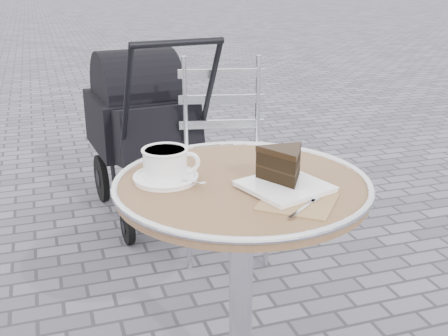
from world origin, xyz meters
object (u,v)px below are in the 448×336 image
object	(u,v)px
cafe_table	(241,235)
bistro_chair	(223,133)
cake_plate_set	(285,169)
cappuccino_set	(166,166)
baby_stroller	(144,132)

from	to	relation	value
cafe_table	bistro_chair	bearing A→B (deg)	74.65
cafe_table	cake_plate_set	bearing A→B (deg)	-34.87
cappuccino_set	bistro_chair	distance (m)	1.09
cappuccino_set	cake_plate_set	bearing A→B (deg)	-14.01
cafe_table	bistro_chair	size ratio (longest dim) A/B	0.82
cafe_table	cake_plate_set	distance (m)	0.24
cappuccino_set	baby_stroller	size ratio (longest dim) A/B	0.19
cake_plate_set	baby_stroller	xyz separation A→B (m)	(-0.10, 1.59, -0.33)
bistro_chair	baby_stroller	distance (m)	0.58
cake_plate_set	cappuccino_set	bearing A→B (deg)	136.20
bistro_chair	baby_stroller	xyz separation A→B (m)	(-0.28, 0.49, -0.11)
cake_plate_set	baby_stroller	size ratio (longest dim) A/B	0.35
cafe_table	baby_stroller	world-z (taller)	baby_stroller
cake_plate_set	cafe_table	bearing A→B (deg)	127.76
cafe_table	baby_stroller	size ratio (longest dim) A/B	0.73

